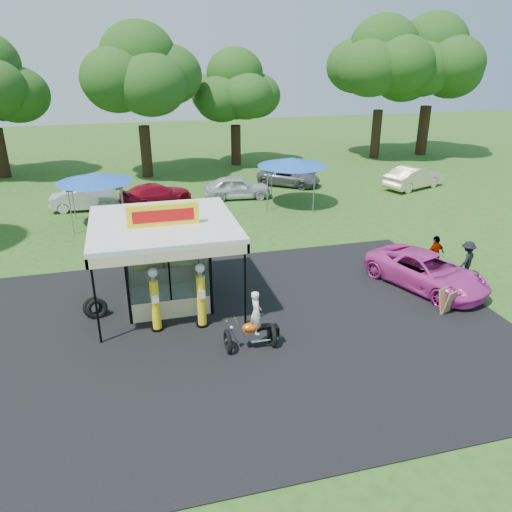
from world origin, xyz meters
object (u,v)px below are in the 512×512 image
object	(u,v)px
kiosk_car	(163,269)
spectator_east_b	(435,255)
bg_car_c	(237,187)
bg_car_e	(414,177)
tent_east	(292,162)
bg_car_a	(84,199)
pink_sedan	(427,271)
gas_pump_left	(155,301)
bg_car_b	(156,194)
tent_west	(94,178)
bg_car_d	(289,177)
a_frame_sign	(447,302)
spectator_east_a	(467,260)
gas_station_kiosk	(166,260)
motorcycle	(254,325)
gas_pump_right	(201,297)

from	to	relation	value
kiosk_car	spectator_east_b	xyz separation A→B (m)	(11.82, -2.49, 0.40)
bg_car_c	bg_car_e	xyz separation A→B (m)	(12.92, -0.72, 0.04)
tent_east	bg_car_e	bearing A→B (deg)	9.94
bg_car_a	bg_car_e	bearing A→B (deg)	-89.26
pink_sedan	kiosk_car	bearing A→B (deg)	139.98
gas_pump_left	bg_car_e	xyz separation A→B (m)	(19.56, 15.40, -0.37)
kiosk_car	bg_car_a	distance (m)	12.23
kiosk_car	pink_sedan	world-z (taller)	pink_sedan
pink_sedan	bg_car_b	bearing A→B (deg)	102.32
bg_car_b	tent_west	world-z (taller)	tent_west
bg_car_b	bg_car_d	world-z (taller)	bg_car_b
spectator_east_b	bg_car_c	world-z (taller)	spectator_east_b
gas_pump_left	tent_east	size ratio (longest dim) A/B	0.55
bg_car_a	bg_car_b	size ratio (longest dim) A/B	0.85
a_frame_sign	bg_car_c	world-z (taller)	bg_car_c
gas_pump_left	tent_east	bearing A→B (deg)	54.71
spectator_east_a	pink_sedan	bearing A→B (deg)	-20.33
bg_car_a	tent_west	xyz separation A→B (m)	(0.93, -3.07, 2.01)
gas_station_kiosk	bg_car_b	world-z (taller)	gas_station_kiosk
gas_pump_left	tent_west	xyz separation A→B (m)	(-2.28, 12.92, 1.52)
spectator_east_b	tent_east	xyz separation A→B (m)	(-2.75, 11.80, 1.90)
a_frame_sign	pink_sedan	world-z (taller)	pink_sedan
a_frame_sign	pink_sedan	bearing A→B (deg)	53.25
bg_car_a	tent_east	distance (m)	13.25
a_frame_sign	spectator_east_b	xyz separation A→B (m)	(1.69, 3.45, 0.39)
bg_car_a	a_frame_sign	bearing A→B (deg)	-139.34
gas_pump_left	bg_car_b	bearing A→B (deg)	85.60
motorcycle	bg_car_b	size ratio (longest dim) A/B	0.45
spectator_east_a	bg_car_a	size ratio (longest dim) A/B	0.41
gas_pump_right	bg_car_b	world-z (taller)	gas_pump_right
pink_sedan	tent_west	world-z (taller)	tent_west
gas_station_kiosk	spectator_east_b	xyz separation A→B (m)	(11.82, -0.29, -0.90)
gas_pump_right	a_frame_sign	xyz separation A→B (m)	(9.13, -1.44, -0.69)
spectator_east_b	tent_west	bearing A→B (deg)	-50.78
pink_sedan	bg_car_e	bearing A→B (deg)	39.70
spectator_east_b	tent_east	size ratio (longest dim) A/B	0.40
a_frame_sign	spectator_east_b	distance (m)	3.86
kiosk_car	bg_car_e	bearing A→B (deg)	-59.79
gas_station_kiosk	bg_car_d	xyz separation A→B (m)	(10.51, 16.35, -1.14)
pink_sedan	bg_car_e	distance (m)	16.90
gas_pump_left	spectator_east_b	xyz separation A→B (m)	(12.43, 1.87, -0.28)
gas_pump_right	bg_car_d	bearing A→B (deg)	62.98
tent_west	tent_east	xyz separation A→B (m)	(11.95, 0.75, 0.10)
bg_car_b	bg_car_c	size ratio (longest dim) A/B	1.07
bg_car_d	bg_car_a	bearing A→B (deg)	136.91
pink_sedan	bg_car_d	xyz separation A→B (m)	(-0.15, 17.84, -0.09)
motorcycle	kiosk_car	distance (m)	6.80
pink_sedan	tent_east	size ratio (longest dim) A/B	1.20
a_frame_sign	bg_car_d	distance (m)	20.09
bg_car_c	bg_car_e	size ratio (longest dim) A/B	0.92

